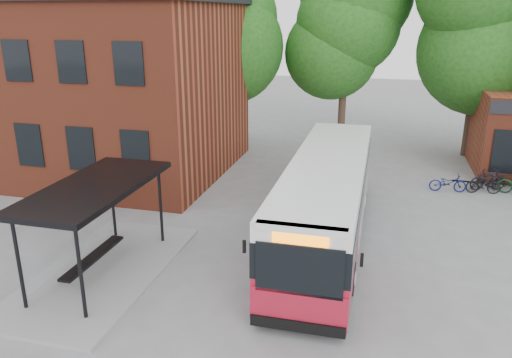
% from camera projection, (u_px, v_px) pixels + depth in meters
% --- Properties ---
extents(ground, '(100.00, 100.00, 0.00)m').
position_uv_depth(ground, '(254.00, 276.00, 15.12)').
color(ground, slate).
extents(station_building, '(18.40, 10.40, 8.50)m').
position_uv_depth(station_building, '(50.00, 82.00, 25.12)').
color(station_building, maroon).
rests_on(station_building, ground).
extents(bus_shelter, '(3.60, 7.00, 2.90)m').
position_uv_depth(bus_shelter, '(99.00, 230.00, 14.81)').
color(bus_shelter, black).
rests_on(bus_shelter, ground).
extents(tree_0, '(7.92, 7.92, 11.00)m').
position_uv_depth(tree_0, '(224.00, 50.00, 29.50)').
color(tree_0, '#194A13').
rests_on(tree_0, ground).
extents(tree_1, '(7.92, 7.92, 10.40)m').
position_uv_depth(tree_1, '(345.00, 56.00, 28.85)').
color(tree_1, '#194A13').
rests_on(tree_1, ground).
extents(tree_2, '(7.92, 7.92, 11.00)m').
position_uv_depth(tree_2, '(478.00, 54.00, 26.18)').
color(tree_2, '#194A13').
rests_on(tree_2, ground).
extents(city_bus, '(2.51, 11.63, 2.95)m').
position_uv_depth(city_bus, '(327.00, 201.00, 17.01)').
color(city_bus, maroon).
rests_on(city_bus, ground).
extents(bicycle_0, '(1.61, 0.65, 0.83)m').
position_uv_depth(bicycle_0, '(448.00, 183.00, 22.11)').
color(bicycle_0, '#0E1357').
rests_on(bicycle_0, ground).
extents(bicycle_1, '(1.50, 0.54, 0.89)m').
position_uv_depth(bicycle_1, '(484.00, 184.00, 21.85)').
color(bicycle_1, black).
rests_on(bicycle_1, ground).
extents(bicycle_2, '(1.93, 0.74, 1.00)m').
position_uv_depth(bicycle_2, '(506.00, 178.00, 22.43)').
color(bicycle_2, black).
rests_on(bicycle_2, ground).
extents(bicycle_3, '(1.72, 0.98, 1.00)m').
position_uv_depth(bicycle_3, '(488.00, 180.00, 22.25)').
color(bicycle_3, black).
rests_on(bicycle_3, ground).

